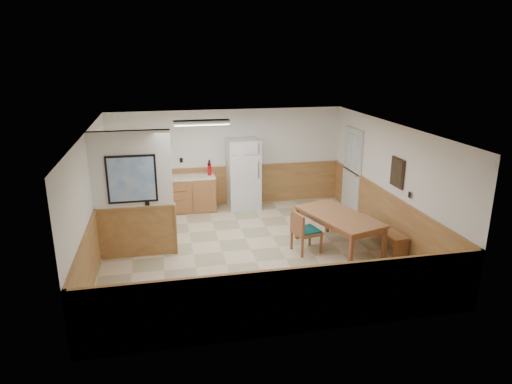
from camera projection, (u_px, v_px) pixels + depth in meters
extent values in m
plane|color=beige|center=(251.00, 249.00, 9.36)|extent=(6.00, 6.00, 0.00)
cube|color=white|center=(250.00, 128.00, 8.62)|extent=(6.00, 6.00, 0.02)
cube|color=white|center=(228.00, 158.00, 11.79)|extent=(6.00, 0.02, 2.50)
cube|color=white|center=(390.00, 183.00, 9.58)|extent=(0.02, 6.00, 2.50)
cube|color=white|center=(91.00, 201.00, 8.40)|extent=(0.02, 6.00, 2.50)
cube|color=#B18646|center=(229.00, 186.00, 12.00)|extent=(6.00, 0.04, 1.00)
cube|color=#B18646|center=(386.00, 216.00, 9.80)|extent=(0.04, 6.00, 1.00)
cube|color=#B18646|center=(96.00, 239.00, 8.63)|extent=(0.04, 6.00, 1.00)
cube|color=white|center=(131.00, 170.00, 8.59)|extent=(1.50, 0.15, 1.50)
cube|color=#B18646|center=(137.00, 232.00, 8.96)|extent=(1.50, 0.17, 1.00)
cube|color=black|center=(132.00, 179.00, 8.54)|extent=(0.92, 0.03, 0.92)
cube|color=silver|center=(132.00, 179.00, 8.53)|extent=(0.84, 0.01, 0.84)
cube|color=#9B5C37|center=(187.00, 194.00, 11.52)|extent=(1.40, 0.60, 0.86)
cube|color=#9B5C37|center=(127.00, 198.00, 11.23)|extent=(0.06, 0.60, 0.86)
cube|color=#9B5C37|center=(158.00, 196.00, 11.38)|extent=(0.06, 0.60, 0.86)
cube|color=beige|center=(170.00, 178.00, 11.31)|extent=(2.20, 0.60, 0.04)
cube|color=beige|center=(170.00, 172.00, 11.57)|extent=(2.20, 0.02, 0.10)
cube|color=silver|center=(352.00, 171.00, 11.42)|extent=(0.05, 1.02, 2.15)
cube|color=silver|center=(352.00, 171.00, 11.41)|extent=(0.04, 0.90, 2.05)
cube|color=silver|center=(352.00, 150.00, 11.25)|extent=(0.02, 0.76, 0.80)
cube|color=silver|center=(144.00, 150.00, 11.28)|extent=(0.80, 0.03, 1.00)
cube|color=silver|center=(144.00, 150.00, 11.26)|extent=(0.70, 0.01, 0.90)
cube|color=black|center=(397.00, 173.00, 9.20)|extent=(0.03, 0.50, 0.60)
cube|color=black|center=(397.00, 173.00, 9.20)|extent=(0.01, 0.42, 0.52)
cube|color=silver|center=(202.00, 122.00, 9.69)|extent=(1.20, 0.30, 0.08)
cube|color=white|center=(202.00, 124.00, 9.71)|extent=(1.15, 0.25, 0.01)
cube|color=silver|center=(243.00, 174.00, 11.62)|extent=(0.81, 0.72, 1.80)
cube|color=silver|center=(259.00, 148.00, 11.13)|extent=(0.03, 0.02, 0.23)
cube|color=silver|center=(259.00, 170.00, 11.29)|extent=(0.03, 0.02, 0.42)
cube|color=#8F5E34|center=(339.00, 216.00, 9.16)|extent=(1.45, 2.07, 0.05)
cube|color=#8F5E34|center=(339.00, 220.00, 9.18)|extent=(1.32, 1.94, 0.10)
cube|color=#8F5E34|center=(351.00, 254.00, 8.34)|extent=(0.09, 0.09, 0.70)
cube|color=#8F5E34|center=(297.00, 223.00, 9.81)|extent=(0.09, 0.09, 0.70)
cube|color=#8F5E34|center=(384.00, 245.00, 8.72)|extent=(0.09, 0.09, 0.70)
cube|color=#8F5E34|center=(328.00, 217.00, 10.19)|extent=(0.09, 0.09, 0.70)
cube|color=#8F5E34|center=(379.00, 227.00, 9.42)|extent=(0.55, 1.60, 0.05)
cube|color=#8F5E34|center=(396.00, 251.00, 8.80)|extent=(0.33, 0.10, 0.40)
cube|color=#8F5E34|center=(363.00, 224.00, 10.18)|extent=(0.33, 0.10, 0.40)
cube|color=#8F5E34|center=(306.00, 232.00, 9.15)|extent=(0.59, 0.59, 0.06)
cube|color=#10534E|center=(307.00, 230.00, 9.14)|extent=(0.54, 0.54, 0.03)
cube|color=#8F5E34|center=(297.00, 223.00, 9.00)|extent=(0.16, 0.49, 0.40)
cube|color=#10534E|center=(288.00, 225.00, 8.91)|extent=(0.12, 0.43, 0.34)
cube|color=#8F5E34|center=(302.00, 248.00, 8.95)|extent=(0.05, 0.05, 0.39)
cube|color=#8F5E34|center=(292.00, 240.00, 9.32)|extent=(0.05, 0.05, 0.39)
cube|color=#8F5E34|center=(321.00, 244.00, 9.12)|extent=(0.05, 0.05, 0.39)
cube|color=#8F5E34|center=(310.00, 237.00, 9.50)|extent=(0.05, 0.05, 0.39)
cylinder|color=red|center=(210.00, 169.00, 11.46)|extent=(0.13, 0.13, 0.32)
cylinder|color=black|center=(209.00, 162.00, 11.41)|extent=(0.05, 0.05, 0.07)
cylinder|color=green|center=(136.00, 176.00, 11.10)|extent=(0.08, 0.08, 0.20)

